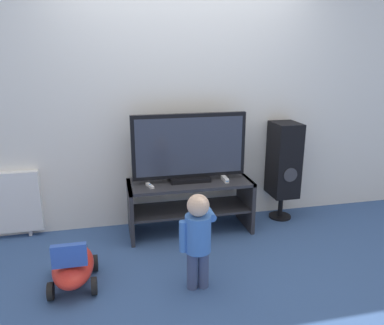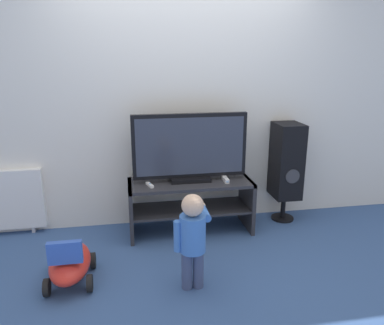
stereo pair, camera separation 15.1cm
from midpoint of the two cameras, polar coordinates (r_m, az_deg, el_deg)
ground_plane at (r=3.64m, az=-0.72°, el=-11.87°), size 16.00×16.00×0.00m
wall_back at (r=3.77m, az=-2.54°, el=9.90°), size 10.00×0.06×2.60m
tv_stand at (r=3.70m, az=-1.49°, el=-5.47°), size 1.20×0.46×0.52m
television at (r=3.57m, az=-1.62°, el=2.15°), size 1.10×0.20×0.66m
game_console at (r=3.65m, az=3.85°, el=-2.52°), size 0.04×0.15×0.04m
remote_primary at (r=3.52m, az=-7.66°, el=-3.53°), size 0.07×0.13×0.03m
child at (r=2.79m, az=-0.66°, el=-10.79°), size 0.29×0.44×0.76m
speaker_tower at (r=4.00m, az=12.75°, el=0.24°), size 0.26×0.34×1.04m
ride_on_toy at (r=3.11m, az=-19.04°, el=-14.66°), size 0.35×0.59×0.42m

